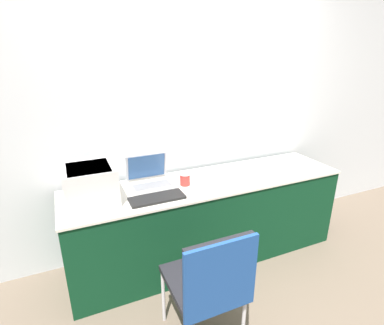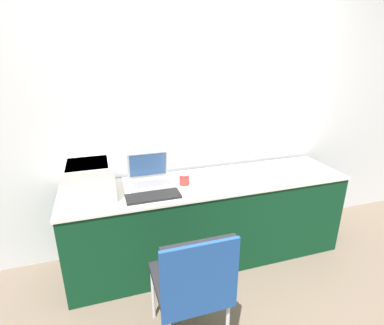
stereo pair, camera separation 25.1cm
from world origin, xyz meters
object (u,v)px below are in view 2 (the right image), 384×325
Objects in this scene: printer at (89,177)px; laptop_left at (150,177)px; chair at (193,281)px; external_keyboard at (153,196)px; coffee_cup at (184,179)px.

printer reaches higher than laptop_left.
external_keyboard is at bearing 97.07° from chair.
laptop_left reaches higher than external_keyboard.
chair is (0.06, -1.01, -0.26)m from laptop_left.
external_keyboard is (-0.03, -0.28, -0.04)m from laptop_left.
laptop_left is at bearing 11.46° from printer.
external_keyboard is (0.46, -0.19, -0.14)m from printer.
printer reaches higher than coffee_cup.
printer is 0.51m from external_keyboard.
laptop_left is at bearing 84.36° from external_keyboard.
coffee_cup is at bearing 27.89° from external_keyboard.
laptop_left is (0.48, 0.10, -0.10)m from printer.
printer is at bearing 120.88° from chair.
printer is 0.46× the size of chair.
printer is at bearing -168.54° from laptop_left.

